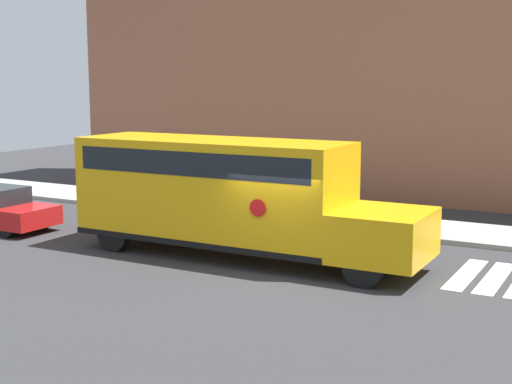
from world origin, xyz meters
TOP-DOWN VIEW (x-y plane):
  - ground_plane at (0.00, 0.00)m, footprint 60.00×60.00m
  - sidewalk_strip at (0.00, 6.50)m, footprint 44.00×3.00m
  - building_backdrop at (0.00, 13.00)m, footprint 32.00×4.00m
  - school_bus at (-2.09, 0.78)m, footprint 9.90×2.57m

SIDE VIEW (x-z plane):
  - ground_plane at x=0.00m, z-range 0.00..0.00m
  - sidewalk_strip at x=0.00m, z-range 0.00..0.15m
  - school_bus at x=-2.09m, z-range 0.21..3.42m
  - building_backdrop at x=0.00m, z-range 0.00..11.90m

